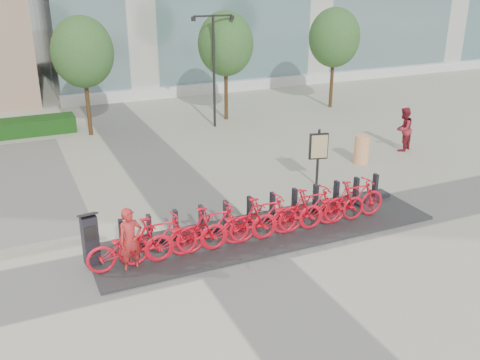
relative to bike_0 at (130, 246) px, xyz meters
name	(u,v)px	position (x,y,z in m)	size (l,w,h in m)	color
ground	(229,247)	(2.60, 0.05, -0.63)	(120.00, 120.00, 0.00)	#A3A18E
hedge_b	(4,129)	(-2.40, 13.25, -0.28)	(6.00, 1.20, 0.70)	#14400E
tree_1	(82,52)	(1.10, 12.05, 2.96)	(2.60, 2.60, 5.10)	#311C12
tree_2	(226,44)	(7.60, 12.05, 2.96)	(2.60, 2.60, 5.10)	#311C12
tree_3	(334,38)	(13.60, 12.05, 2.96)	(2.60, 2.60, 5.10)	#311C12
streetlamp	(214,58)	(6.60, 11.05, 2.51)	(2.00, 0.20, 5.00)	black
dock_pad	(268,232)	(3.90, 0.35, -0.59)	(9.60, 2.40, 0.08)	#2B2B2C
dock_rail_posts	(262,210)	(3.96, 0.82, -0.12)	(8.02, 0.50, 0.85)	black
bike_0	(130,246)	(0.00, 0.00, 0.00)	(0.73, 2.09, 1.10)	red
bike_1	(159,238)	(0.72, 0.00, 0.06)	(0.57, 2.02, 1.22)	red
bike_2	(187,235)	(1.44, 0.00, 0.00)	(0.73, 2.09, 1.10)	red
bike_3	(213,228)	(2.16, 0.00, 0.06)	(0.57, 2.02, 1.22)	red
bike_4	(239,225)	(2.88, 0.00, 0.00)	(0.73, 2.09, 1.10)	red
bike_5	(264,218)	(3.60, 0.00, 0.06)	(0.57, 2.02, 1.22)	red
bike_6	(288,215)	(4.32, 0.00, 0.00)	(0.73, 2.09, 1.10)	red
bike_7	(311,208)	(5.04, 0.00, 0.06)	(0.57, 2.02, 1.22)	red
bike_8	(333,206)	(5.76, 0.00, 0.00)	(0.73, 2.09, 1.10)	red
bike_9	(354,200)	(6.48, 0.00, 0.06)	(0.57, 2.02, 1.22)	red
kiosk	(90,239)	(-0.82, 0.53, 0.12)	(0.47, 0.41, 1.40)	black
worker_red	(131,241)	(0.02, -0.10, 0.20)	(0.60, 0.39, 1.65)	red
pedestrian	(403,129)	(12.17, 4.67, 0.25)	(0.85, 0.67, 1.76)	maroon
construction_barrel	(362,150)	(9.73, 4.06, -0.09)	(0.56, 0.56, 1.07)	#FE7A00
map_sign	(319,149)	(7.04, 2.86, 0.66)	(0.64, 0.25, 1.95)	black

